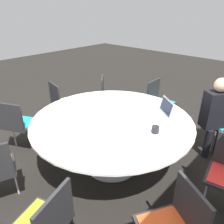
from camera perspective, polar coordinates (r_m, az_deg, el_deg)
name	(u,v)px	position (r m, az deg, el deg)	size (l,w,h in m)	color
ground_plane	(112,163)	(3.31, 0.00, -13.27)	(16.00, 16.00, 0.00)	black
conference_table	(112,126)	(2.95, 0.00, -3.67)	(2.12, 2.12, 0.75)	#B7B7BC
chair_0	(224,120)	(3.77, 27.27, -1.76)	(0.60, 0.60, 0.87)	#262628
chair_1	(159,100)	(4.16, 12.11, 3.21)	(0.47, 0.45, 0.87)	#262628
chair_2	(109,94)	(4.33, -0.76, 4.74)	(0.61, 0.61, 0.87)	#262628
chair_3	(62,100)	(4.13, -12.89, 2.99)	(0.50, 0.51, 0.87)	#262628
chair_4	(17,121)	(3.60, -23.51, -2.28)	(0.57, 0.58, 0.87)	#262628
chair_6	(44,222)	(2.06, -17.23, -25.77)	(0.55, 0.54, 0.87)	#262628
chair_7	(174,224)	(2.03, 16.01, -26.31)	(0.58, 0.59, 0.87)	#262628
person_0	(216,112)	(3.49, 25.54, 0.01)	(0.42, 0.39, 1.22)	black
laptop	(162,111)	(3.07, 13.02, 0.35)	(0.38, 0.40, 0.21)	#99999E
coffee_cup	(155,130)	(2.62, 11.26, -4.52)	(0.09, 0.09, 0.08)	black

